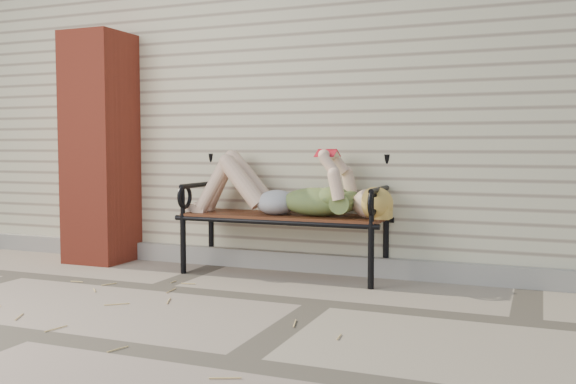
% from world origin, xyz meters
% --- Properties ---
extents(ground, '(80.00, 80.00, 0.00)m').
position_xyz_m(ground, '(0.00, 0.00, 0.00)').
color(ground, gray).
rests_on(ground, ground).
extents(house_wall, '(8.00, 4.00, 3.00)m').
position_xyz_m(house_wall, '(0.00, 3.00, 1.50)').
color(house_wall, beige).
rests_on(house_wall, ground).
extents(foundation_strip, '(8.00, 0.10, 0.15)m').
position_xyz_m(foundation_strip, '(0.00, 0.97, 0.07)').
color(foundation_strip, gray).
rests_on(foundation_strip, ground).
extents(brick_pillar, '(0.50, 0.50, 2.00)m').
position_xyz_m(brick_pillar, '(-2.30, 0.75, 1.00)').
color(brick_pillar, '#AF3B27').
rests_on(brick_pillar, ground).
extents(garden_bench, '(1.75, 0.70, 1.13)m').
position_xyz_m(garden_bench, '(-0.57, 0.87, 0.63)').
color(garden_bench, black).
rests_on(garden_bench, ground).
extents(reading_woman, '(1.65, 0.37, 0.52)m').
position_xyz_m(reading_woman, '(-0.56, 0.73, 0.67)').
color(reading_woman, '#093140').
rests_on(reading_woman, ground).
extents(straw_scatter, '(2.73, 1.57, 0.01)m').
position_xyz_m(straw_scatter, '(-0.97, -0.48, 0.01)').
color(straw_scatter, tan).
rests_on(straw_scatter, ground).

